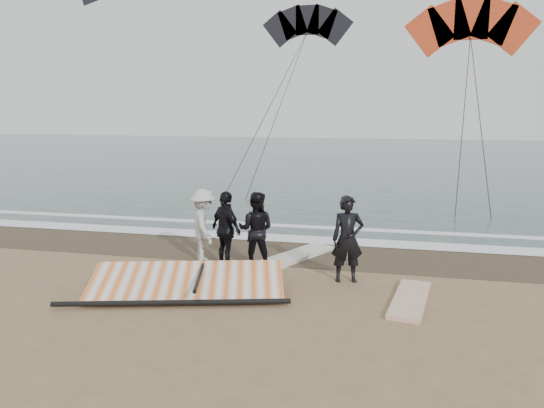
# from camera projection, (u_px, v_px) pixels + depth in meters

# --- Properties ---
(ground) EXTENTS (120.00, 120.00, 0.00)m
(ground) POSITION_uv_depth(u_px,v_px,m) (297.00, 317.00, 10.01)
(ground) COLOR #8C704C
(ground) RESTS_ON ground
(sea) EXTENTS (120.00, 54.00, 0.02)m
(sea) POSITION_uv_depth(u_px,v_px,m) (371.00, 158.00, 41.68)
(sea) COLOR #233838
(sea) RESTS_ON ground
(wet_sand) EXTENTS (120.00, 2.80, 0.01)m
(wet_sand) POSITION_uv_depth(u_px,v_px,m) (326.00, 254.00, 14.33)
(wet_sand) COLOR #4C3D2B
(wet_sand) RESTS_ON ground
(foam_near) EXTENTS (120.00, 0.90, 0.01)m
(foam_near) POSITION_uv_depth(u_px,v_px,m) (332.00, 241.00, 15.67)
(foam_near) COLOR white
(foam_near) RESTS_ON sea
(foam_far) EXTENTS (120.00, 0.45, 0.01)m
(foam_far) POSITION_uv_depth(u_px,v_px,m) (338.00, 228.00, 17.30)
(foam_far) COLOR white
(foam_far) RESTS_ON sea
(man_main) EXTENTS (0.81, 0.63, 1.98)m
(man_main) POSITION_uv_depth(u_px,v_px,m) (348.00, 239.00, 11.94)
(man_main) COLOR black
(man_main) RESTS_ON ground
(board_white) EXTENTS (0.96, 2.36, 0.09)m
(board_white) POSITION_uv_depth(u_px,v_px,m) (410.00, 299.00, 10.82)
(board_white) COLOR silver
(board_white) RESTS_ON ground
(board_cream) EXTENTS (1.81, 2.63, 0.11)m
(board_cream) POSITION_uv_depth(u_px,v_px,m) (296.00, 256.00, 13.96)
(board_cream) COLOR beige
(board_cream) RESTS_ON ground
(trio_cluster) EXTENTS (2.49, 1.53, 1.91)m
(trio_cluster) POSITION_uv_depth(u_px,v_px,m) (226.00, 228.00, 13.20)
(trio_cluster) COLOR black
(trio_cluster) RESTS_ON ground
(sail_rig) EXTENTS (4.58, 2.72, 0.51)m
(sail_rig) POSITION_uv_depth(u_px,v_px,m) (186.00, 283.00, 11.35)
(sail_rig) COLOR black
(sail_rig) RESTS_ON ground
(kite_red) EXTENTS (7.16, 4.91, 12.14)m
(kite_red) POSITION_uv_depth(u_px,v_px,m) (471.00, 30.00, 26.43)
(kite_red) COLOR red
(kite_red) RESTS_ON ground
(kite_dark) EXTENTS (7.07, 8.78, 19.58)m
(kite_dark) POSITION_uv_depth(u_px,v_px,m) (307.00, 28.00, 36.96)
(kite_dark) COLOR black
(kite_dark) RESTS_ON ground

